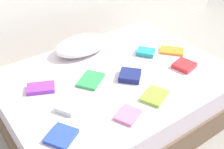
{
  "coord_description": "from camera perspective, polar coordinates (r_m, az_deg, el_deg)",
  "views": [
    {
      "loc": [
        -1.24,
        -1.68,
        1.97
      ],
      "look_at": [
        0.0,
        0.05,
        0.48
      ],
      "focal_mm": 45.64,
      "sensor_mm": 36.0,
      "label": 1
    }
  ],
  "objects": [
    {
      "name": "textbook_green",
      "position": [
        2.48,
        -4.24,
        -1.09
      ],
      "size": [
        0.3,
        0.28,
        0.03
      ],
      "primitive_type": "cube",
      "rotation": [
        0.0,
        0.0,
        0.59
      ],
      "color": "green",
      "rests_on": "bed"
    },
    {
      "name": "textbook_white",
      "position": [
        2.24,
        -8.25,
        -5.8
      ],
      "size": [
        0.27,
        0.24,
        0.04
      ],
      "primitive_type": "cube",
      "rotation": [
        0.0,
        0.0,
        0.51
      ],
      "color": "white",
      "rests_on": "bed"
    },
    {
      "name": "pillow",
      "position": [
        2.88,
        -6.02,
        5.86
      ],
      "size": [
        0.57,
        0.35,
        0.15
      ],
      "primitive_type": "ellipsoid",
      "color": "white",
      "rests_on": "bed"
    },
    {
      "name": "textbook_teal",
      "position": [
        2.87,
        6.76,
        4.47
      ],
      "size": [
        0.21,
        0.22,
        0.04
      ],
      "primitive_type": "cube",
      "rotation": [
        0.0,
        0.0,
        -0.95
      ],
      "color": "teal",
      "rests_on": "bed"
    },
    {
      "name": "textbook_navy",
      "position": [
        2.51,
        3.63,
        -0.22
      ],
      "size": [
        0.26,
        0.26,
        0.05
      ],
      "primitive_type": "cube",
      "rotation": [
        0.0,
        0.0,
        -0.83
      ],
      "color": "navy",
      "rests_on": "bed"
    },
    {
      "name": "bed",
      "position": [
        2.71,
        0.62,
        -4.54
      ],
      "size": [
        2.0,
        1.5,
        0.5
      ],
      "color": "brown",
      "rests_on": "ground"
    },
    {
      "name": "textbook_blue",
      "position": [
        2.01,
        -10.14,
        -12.03
      ],
      "size": [
        0.25,
        0.25,
        0.03
      ],
      "primitive_type": "cube",
      "rotation": [
        0.0,
        0.0,
        0.53
      ],
      "color": "#2847B7",
      "rests_on": "bed"
    },
    {
      "name": "textbook_purple",
      "position": [
        2.44,
        -14.08,
        -2.65
      ],
      "size": [
        0.26,
        0.22,
        0.04
      ],
      "primitive_type": "cube",
      "rotation": [
        0.0,
        0.0,
        -0.44
      ],
      "color": "purple",
      "rests_on": "bed"
    },
    {
      "name": "ground_plane",
      "position": [
        2.87,
        0.59,
        -8.35
      ],
      "size": [
        8.0,
        8.0,
        0.0
      ],
      "primitive_type": "plane",
      "color": "#9E998E"
    },
    {
      "name": "textbook_orange",
      "position": [
        2.96,
        11.83,
        4.72
      ],
      "size": [
        0.26,
        0.27,
        0.02
      ],
      "primitive_type": "cube",
      "rotation": [
        0.0,
        0.0,
        -0.85
      ],
      "color": "orange",
      "rests_on": "bed"
    },
    {
      "name": "textbook_red",
      "position": [
        2.73,
        14.27,
        1.78
      ],
      "size": [
        0.21,
        0.21,
        0.04
      ],
      "primitive_type": "cube",
      "rotation": [
        0.0,
        0.0,
        0.22
      ],
      "color": "red",
      "rests_on": "bed"
    },
    {
      "name": "textbook_lime",
      "position": [
        2.32,
        8.57,
        -4.27
      ],
      "size": [
        0.27,
        0.24,
        0.03
      ],
      "primitive_type": "cube",
      "rotation": [
        0.0,
        0.0,
        0.4
      ],
      "color": "#8CC638",
      "rests_on": "bed"
    },
    {
      "name": "textbook_pink",
      "position": [
        2.14,
        3.22,
        -8.08
      ],
      "size": [
        0.23,
        0.21,
        0.02
      ],
      "primitive_type": "cube",
      "rotation": [
        0.0,
        0.0,
        0.42
      ],
      "color": "pink",
      "rests_on": "bed"
    }
  ]
}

